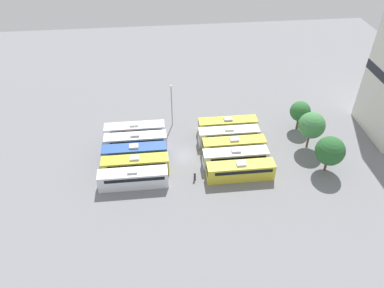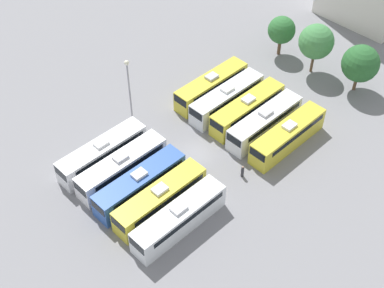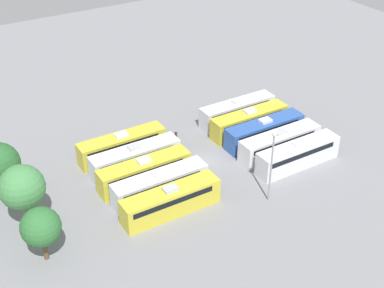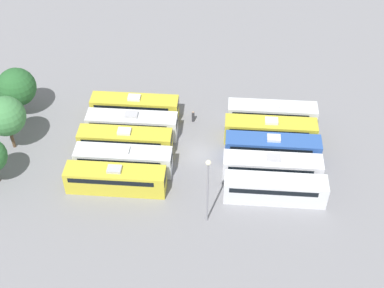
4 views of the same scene
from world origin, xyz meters
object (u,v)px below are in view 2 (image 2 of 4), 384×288
bus_2 (140,183)px  bus_8 (265,122)px  bus_9 (288,135)px  bus_7 (248,108)px  tree_2 (360,64)px  bus_3 (161,199)px  tree_0 (282,30)px  bus_1 (122,167)px  worker_person (242,172)px  bus_6 (227,98)px  tree_1 (316,42)px  bus_5 (212,86)px  bus_4 (179,218)px  light_pole (129,81)px  bus_0 (103,153)px

bus_2 → bus_8: 17.96m
bus_8 → bus_9: 3.51m
bus_7 → tree_2: bearing=67.3°
bus_3 → tree_0: (-9.61, 32.11, 2.41)m
bus_1 → worker_person: bus_1 is taller
bus_6 → tree_2: (9.58, 15.42, 2.66)m
tree_1 → bus_5: bearing=-113.4°
bus_6 → worker_person: bearing=-38.4°
tree_0 → tree_1: (5.97, -0.05, 0.91)m
tree_0 → bus_4: bearing=-68.3°
bus_3 → bus_4: size_ratio=1.00×
bus_4 → tree_2: bearing=90.5°
bus_9 → light_pole: size_ratio=1.25×
bus_2 → bus_3: (3.18, 0.16, 0.00)m
bus_3 → bus_4: (3.29, -0.31, 0.00)m
tree_1 → bus_9: bearing=-64.0°
light_pole → tree_1: size_ratio=1.23×
bus_0 → tree_2: 35.69m
bus_5 → bus_9: (13.14, -0.20, 0.00)m
worker_person → light_pole: bearing=-170.7°
bus_2 → bus_4: bearing=-1.3°
bus_8 → bus_4: bearing=-79.1°
bus_0 → tree_1: (6.27, 32.27, 3.32)m
bus_0 → worker_person: bus_0 is taller
bus_7 → tree_1: 14.55m
bus_2 → worker_person: bearing=58.5°
bus_1 → tree_1: bearing=84.8°
bus_7 → bus_2: bearing=-89.6°
bus_7 → bus_1: bearing=-100.4°
bus_9 → tree_0: bearing=132.1°
bus_4 → bus_8: size_ratio=1.00×
worker_person → tree_0: (-12.63, 22.16, 3.32)m
bus_3 → bus_9: (3.37, 17.72, 0.00)m
bus_5 → light_pole: (-3.85, -10.72, 4.41)m
bus_5 → bus_0: bearing=-90.4°
bus_4 → bus_9: 18.03m
bus_2 → light_pole: bearing=144.8°
bus_9 → light_pole: bearing=-148.2°
bus_6 → bus_9: 9.95m
bus_1 → bus_7: bearing=79.6°
bus_2 → bus_6: (-3.40, 17.70, 0.00)m
bus_1 → bus_9: (9.95, 17.73, 0.00)m
bus_4 → tree_0: size_ratio=1.88×
bus_3 → tree_0: tree_0 is taller
bus_0 → tree_1: tree_1 is taller
bus_0 → bus_4: same height
bus_4 → bus_8: 18.17m
light_pole → tree_1: (9.98, 24.85, -1.09)m
bus_7 → tree_1: bearing=91.3°
bus_1 → bus_5: bearing=100.1°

